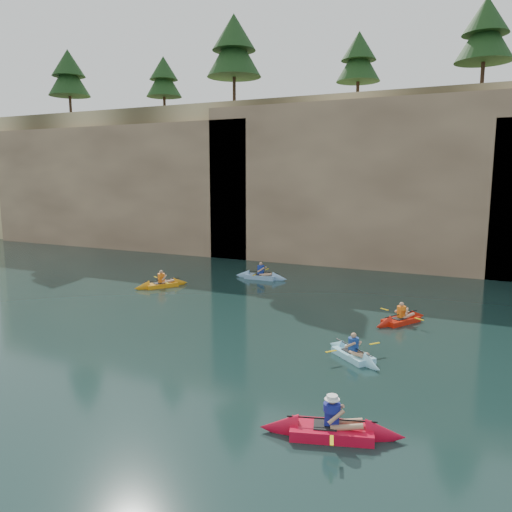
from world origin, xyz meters
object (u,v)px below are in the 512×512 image
at_px(kayaker_red_far, 401,320).
at_px(kayaker_orange, 161,284).
at_px(kayaker_ltblue_near, 353,354).
at_px(main_kayaker, 331,430).

bearing_deg(kayaker_red_far, kayaker_orange, 114.74).
relative_size(kayaker_ltblue_near, kayaker_red_far, 0.88).
relative_size(main_kayaker, kayaker_ltblue_near, 1.35).
bearing_deg(kayaker_orange, kayaker_ltblue_near, -82.50).
relative_size(main_kayaker, kayaker_orange, 1.19).
height_order(main_kayaker, kayaker_orange, main_kayaker).
height_order(main_kayaker, kayaker_ltblue_near, main_kayaker).
xyz_separation_m(main_kayaker, kayaker_red_far, (-0.05, 10.28, -0.03)).
height_order(kayaker_orange, kayaker_ltblue_near, kayaker_orange).
bearing_deg(kayaker_orange, kayaker_red_far, -61.55).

